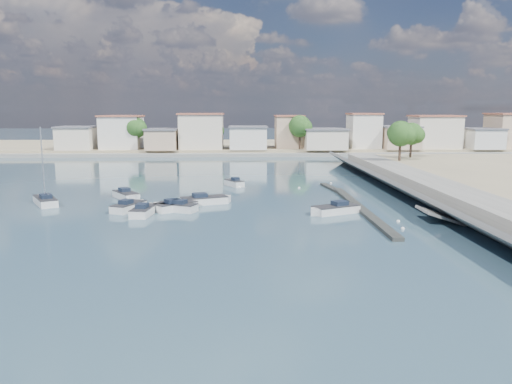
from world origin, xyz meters
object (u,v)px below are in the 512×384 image
(motorboat_b, at_px, (178,206))
(motorboat_c, at_px, (174,207))
(sailboat, at_px, (45,201))
(motorboat_d, at_px, (334,210))
(motorboat_f, at_px, (234,183))
(motorboat_g, at_px, (127,196))
(motorboat_a, at_px, (144,211))
(motorboat_e, at_px, (130,207))
(motorboat_h, at_px, (207,200))

(motorboat_b, xyz_separation_m, motorboat_c, (-0.33, -0.54, 0.00))
(motorboat_c, distance_m, sailboat, 15.85)
(motorboat_d, height_order, motorboat_f, same)
(motorboat_f, bearing_deg, motorboat_g, -142.12)
(motorboat_a, xyz_separation_m, motorboat_e, (-1.97, 2.28, -0.00))
(motorboat_d, bearing_deg, motorboat_e, 173.59)
(motorboat_e, xyz_separation_m, motorboat_f, (10.93, 16.84, -0.00))
(motorboat_c, height_order, sailboat, sailboat)
(motorboat_g, bearing_deg, motorboat_h, -19.06)
(motorboat_h, bearing_deg, motorboat_f, 77.64)
(motorboat_d, xyz_separation_m, motorboat_g, (-23.40, 9.31, 0.00))
(motorboat_b, relative_size, motorboat_c, 0.95)
(motorboat_b, distance_m, motorboat_d, 16.60)
(motorboat_a, xyz_separation_m, motorboat_b, (3.16, 2.29, -0.00))
(motorboat_c, bearing_deg, motorboat_g, 131.89)
(sailboat, bearing_deg, motorboat_h, -0.96)
(motorboat_d, relative_size, motorboat_g, 1.13)
(motorboat_b, bearing_deg, motorboat_e, -179.82)
(motorboat_e, distance_m, motorboat_h, 8.73)
(motorboat_g, height_order, motorboat_h, same)
(motorboat_h, distance_m, sailboat, 18.46)
(motorboat_d, xyz_separation_m, sailboat, (-31.99, 6.22, 0.04))
(motorboat_e, bearing_deg, motorboat_d, -6.41)
(motorboat_a, height_order, motorboat_b, same)
(motorboat_b, relative_size, motorboat_e, 0.96)
(motorboat_d, relative_size, motorboat_f, 1.46)
(motorboat_h, bearing_deg, motorboat_c, -128.64)
(motorboat_d, xyz_separation_m, motorboat_f, (-10.61, 19.26, 0.00))
(motorboat_a, xyz_separation_m, sailboat, (-12.41, 6.07, 0.04))
(motorboat_a, height_order, motorboat_f, same)
(motorboat_b, height_order, motorboat_d, same)
(sailboat, bearing_deg, motorboat_g, 19.82)
(motorboat_a, relative_size, motorboat_h, 0.86)
(motorboat_f, height_order, motorboat_h, same)
(motorboat_g, bearing_deg, sailboat, -160.18)
(sailboat, bearing_deg, motorboat_b, -13.65)
(motorboat_b, bearing_deg, motorboat_h, 50.30)
(motorboat_d, bearing_deg, motorboat_b, 171.56)
(motorboat_f, bearing_deg, motorboat_b, -109.05)
(motorboat_b, xyz_separation_m, motorboat_h, (2.88, 3.47, 0.00))
(sailboat, bearing_deg, motorboat_e, -19.97)
(motorboat_c, height_order, motorboat_f, same)
(motorboat_h, relative_size, sailboat, 0.65)
(motorboat_e, distance_m, motorboat_f, 20.08)
(motorboat_b, height_order, motorboat_e, same)
(motorboat_c, height_order, motorboat_e, same)
(motorboat_a, relative_size, motorboat_d, 0.92)
(motorboat_b, distance_m, sailboat, 16.02)
(motorboat_a, relative_size, motorboat_g, 1.04)
(motorboat_a, distance_m, motorboat_e, 3.01)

